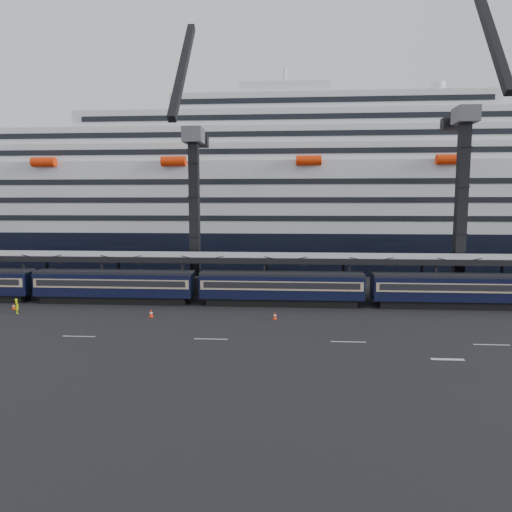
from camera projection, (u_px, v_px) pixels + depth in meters
The scene contains 11 objects.
ground at pixel (364, 330), 43.19m from camera, with size 260.00×260.00×0.00m, color black.
lane_markings at pixel (475, 349), 37.45m from camera, with size 111.00×4.27×0.02m.
train at pixel (310, 287), 53.17m from camera, with size 133.05×3.00×4.05m.
canopy at pixel (346, 258), 56.47m from camera, with size 130.00×6.25×5.53m.
cruise_ship at pixel (320, 201), 87.44m from camera, with size 214.09×28.84×34.00m.
crane_dark_near at pixel (194, 203), 61.62m from camera, with size 4.50×17.75×35.08m.
crane_dark_mid at pixel (463, 192), 58.08m from camera, with size 4.50×18.24×39.64m.
worker at pixel (17, 306), 49.45m from camera, with size 0.60×0.39×1.64m, color #DFF50C.
traffic_cone_b at pixel (13, 306), 51.57m from camera, with size 0.34×0.34×0.68m.
traffic_cone_c at pixel (151, 313), 47.98m from camera, with size 0.42×0.42×0.85m.
traffic_cone_d at pixel (275, 316), 47.08m from camera, with size 0.39×0.39×0.78m.
Camera 1 is at (-7.34, -42.72, 11.86)m, focal length 32.00 mm.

